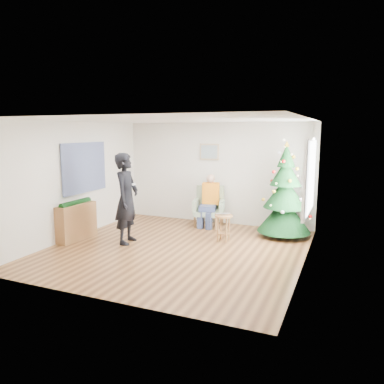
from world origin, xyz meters
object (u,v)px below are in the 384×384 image
at_px(christmas_tree, 285,194).
at_px(armchair, 209,211).
at_px(stool, 223,228).
at_px(standing_man, 127,199).
at_px(console, 76,222).

bearing_deg(christmas_tree, armchair, 173.26).
distance_m(stool, standing_man, 2.19).
xyz_separation_m(armchair, standing_man, (-1.11, -2.05, 0.60)).
distance_m(stool, console, 3.25).
bearing_deg(console, standing_man, 15.17).
bearing_deg(armchair, standing_man, -132.13).
bearing_deg(standing_man, stool, -72.76).
distance_m(christmas_tree, standing_man, 3.52).
height_order(standing_man, console, standing_man).
height_order(stool, armchair, armchair).
height_order(stool, standing_man, standing_man).
relative_size(stool, armchair, 0.58).
xyz_separation_m(stool, console, (-3.04, -1.16, 0.10)).
bearing_deg(stool, standing_man, -153.69).
bearing_deg(stool, console, -159.10).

